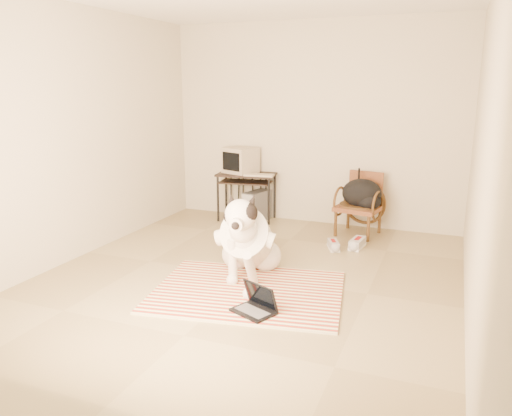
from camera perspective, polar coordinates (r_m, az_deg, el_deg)
The scene contains 16 objects.
floor at distance 5.05m, azimuth -0.73°, elevation -7.81°, with size 4.50×4.50×0.00m, color #928259.
wall_back at distance 6.85m, azimuth 6.55°, elevation 9.47°, with size 4.50×4.50×0.00m, color beige.
wall_front at distance 2.80m, azimuth -18.70°, elevation 2.48°, with size 4.50×4.50×0.00m, color beige.
wall_left at distance 5.79m, azimuth -19.58°, elevation 7.96°, with size 4.50×4.50×0.00m, color beige.
wall_right at distance 4.37m, azimuth 24.35°, elevation 5.85°, with size 4.50×4.50×0.00m, color beige.
rug at distance 4.68m, azimuth -0.95°, elevation -9.51°, with size 1.91×1.58×0.02m.
dog at distance 4.93m, azimuth -0.95°, elevation -3.79°, with size 0.63×1.24×0.93m.
laptop at distance 4.25m, azimuth 0.01°, elevation -11.01°, with size 0.42×0.37×0.24m.
computer_desk at distance 6.99m, azimuth -1.13°, elevation 3.20°, with size 0.85×0.54×0.67m.
crt_monitor at distance 7.02m, azimuth -1.81°, elevation 5.49°, with size 0.50×0.49×0.36m.
desk_keyboard at distance 6.77m, azimuth 0.35°, elevation 3.78°, with size 0.40×0.15×0.03m, color tan.
pc_tower at distance 7.00m, azimuth 0.08°, elevation 0.21°, with size 0.29×0.48×0.42m.
rattan_chair at distance 6.49m, azimuth 11.80°, elevation 0.49°, with size 0.60×0.58×0.79m.
backpack at distance 6.39m, azimuth 12.13°, elevation 1.50°, with size 0.51×0.42×0.37m.
sneaker_left at distance 5.92m, azimuth 8.84°, elevation -4.24°, with size 0.21×0.30×0.10m.
sneaker_right at distance 6.01m, azimuth 11.50°, elevation -4.01°, with size 0.16×0.33×0.11m.
Camera 1 is at (1.80, -4.34, 1.87)m, focal length 35.00 mm.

